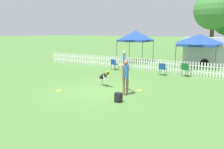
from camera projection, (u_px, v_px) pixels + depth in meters
name	position (u px, v px, depth m)	size (l,w,h in m)	color
ground_plane	(99.00, 91.00, 10.81)	(240.00, 240.00, 0.00)	#4C7A38
handler_person	(125.00, 73.00, 10.04)	(0.83, 0.95, 1.64)	#8C664C
leaping_dog	(104.00, 76.00, 11.69)	(1.07, 0.61, 0.91)	black
frisbee_near_handler	(59.00, 91.00, 10.85)	(0.25, 0.25, 0.02)	yellow
frisbee_near_dog	(139.00, 90.00, 10.92)	(0.25, 0.25, 0.02)	yellow
backpack_on_grass	(118.00, 97.00, 9.13)	(0.29, 0.26, 0.40)	black
picket_fence	(149.00, 65.00, 16.25)	(19.82, 0.04, 0.92)	white
folding_chair_blue_left	(114.00, 63.00, 16.78)	(0.54, 0.55, 0.82)	#333338
folding_chair_center	(163.00, 68.00, 14.64)	(0.48, 0.50, 0.83)	#333338
folding_chair_green_right	(186.00, 69.00, 14.24)	(0.66, 0.67, 0.89)	#333338
canopy_tent_main	(136.00, 36.00, 20.79)	(2.68, 2.68, 3.00)	#333338
canopy_tent_secondary	(199.00, 40.00, 17.71)	(2.96, 2.96, 2.71)	#333338
spectator_standing	(124.00, 59.00, 16.57)	(0.39, 0.27, 1.48)	black
equipment_trailer	(214.00, 51.00, 18.52)	(5.65, 2.52, 2.41)	silver
tree_right_grove	(214.00, 10.00, 23.99)	(4.27, 4.27, 7.35)	#4C3823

